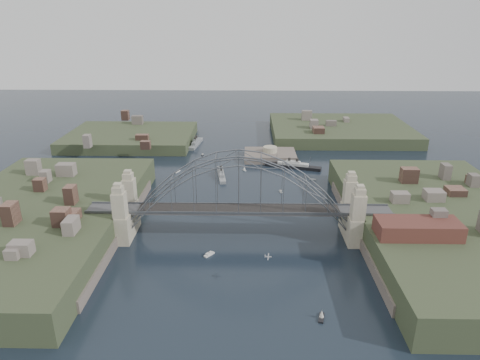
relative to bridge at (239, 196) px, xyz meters
name	(u,v)px	position (x,y,z in m)	size (l,w,h in m)	color
ground	(239,236)	(0.00, 0.00, -12.32)	(500.00, 500.00, 0.00)	black
bridge	(239,196)	(0.00, 0.00, 0.00)	(84.00, 13.80, 24.60)	#464648
shore_west	(38,228)	(-57.32, 0.00, -10.35)	(50.50, 90.00, 12.00)	#323D24
shore_east	(443,231)	(57.32, 0.00, -10.35)	(50.50, 90.00, 12.00)	#323D24
headland_nw	(131,141)	(-55.00, 95.00, -11.82)	(60.00, 45.00, 9.00)	#323D24
headland_ne	(340,134)	(50.00, 110.00, -11.57)	(70.00, 55.00, 9.50)	#323D24
fort_island	(270,159)	(12.00, 70.00, -12.66)	(22.00, 16.00, 9.40)	#5E534A
wharf_shed	(418,229)	(44.00, -14.00, -2.32)	(20.00, 8.00, 4.00)	#592D26
finger_pier	(412,295)	(39.00, -28.00, -11.62)	(4.00, 22.00, 1.40)	#464648
naval_cruiser_near	(221,174)	(-7.88, 47.90, -11.51)	(4.69, 17.53, 5.21)	gray
naval_cruiser_far	(196,143)	(-22.50, 89.89, -11.37)	(4.97, 18.33, 6.13)	gray
ocean_liner	(293,166)	(20.88, 58.15, -11.45)	(22.73, 9.72, 5.60)	black
aeroplane	(267,257)	(6.99, -24.73, -4.16)	(1.56, 2.90, 0.42)	#9FA1A6
small_boat_a	(191,208)	(-15.75, 17.82, -12.04)	(2.36, 1.97, 1.43)	silver
small_boat_b	(281,191)	(14.14, 32.22, -12.03)	(1.07, 1.87, 1.43)	silver
small_boat_c	(209,254)	(-7.50, -10.80, -12.04)	(2.79, 3.10, 1.43)	silver
small_boat_d	(313,180)	(27.05, 44.52, -12.17)	(2.65, 1.57, 0.45)	silver
small_boat_e	(177,172)	(-25.74, 52.29, -12.17)	(2.33, 3.46, 0.45)	silver
small_boat_f	(244,168)	(1.02, 54.60, -11.35)	(1.50, 1.88, 2.38)	silver
small_boat_g	(322,316)	(17.87, -35.37, -11.60)	(1.74, 3.31, 2.38)	silver
small_boat_h	(203,155)	(-17.76, 73.90, -12.03)	(0.88, 2.04, 1.43)	silver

